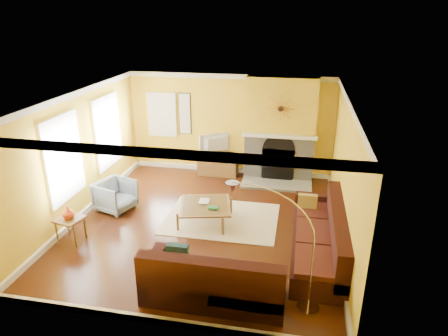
% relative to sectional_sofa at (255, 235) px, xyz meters
% --- Properties ---
extents(floor, '(5.50, 6.00, 0.02)m').
position_rel_sectional_sofa_xyz_m(floor, '(-1.17, 1.00, -0.46)').
color(floor, '#522511').
rests_on(floor, ground).
extents(ceiling, '(5.50, 6.00, 0.02)m').
position_rel_sectional_sofa_xyz_m(ceiling, '(-1.17, 1.00, 2.26)').
color(ceiling, white).
rests_on(ceiling, ground).
extents(wall_back, '(5.50, 0.02, 2.70)m').
position_rel_sectional_sofa_xyz_m(wall_back, '(-1.17, 4.01, 0.90)').
color(wall_back, yellow).
rests_on(wall_back, ground).
extents(wall_front, '(5.50, 0.02, 2.70)m').
position_rel_sectional_sofa_xyz_m(wall_front, '(-1.17, -2.01, 0.90)').
color(wall_front, yellow).
rests_on(wall_front, ground).
extents(wall_left, '(0.02, 6.00, 2.70)m').
position_rel_sectional_sofa_xyz_m(wall_left, '(-3.93, 1.00, 0.90)').
color(wall_left, yellow).
rests_on(wall_left, ground).
extents(wall_right, '(0.02, 6.00, 2.70)m').
position_rel_sectional_sofa_xyz_m(wall_right, '(1.59, 1.00, 0.90)').
color(wall_right, yellow).
rests_on(wall_right, ground).
extents(baseboard, '(5.50, 6.00, 0.12)m').
position_rel_sectional_sofa_xyz_m(baseboard, '(-1.17, 1.00, -0.39)').
color(baseboard, white).
rests_on(baseboard, floor).
extents(crown_molding, '(5.50, 6.00, 0.12)m').
position_rel_sectional_sofa_xyz_m(crown_molding, '(-1.17, 1.00, 2.19)').
color(crown_molding, white).
rests_on(crown_molding, ceiling).
extents(window_left_near, '(0.06, 1.22, 1.72)m').
position_rel_sectional_sofa_xyz_m(window_left_near, '(-3.89, 2.30, 1.05)').
color(window_left_near, white).
rests_on(window_left_near, wall_left).
extents(window_left_far, '(0.06, 1.22, 1.72)m').
position_rel_sectional_sofa_xyz_m(window_left_far, '(-3.89, 0.40, 1.05)').
color(window_left_far, white).
rests_on(window_left_far, wall_left).
extents(window_back, '(0.82, 0.06, 1.22)m').
position_rel_sectional_sofa_xyz_m(window_back, '(-3.07, 3.96, 1.10)').
color(window_back, white).
rests_on(window_back, wall_back).
extents(wall_art, '(0.34, 0.04, 1.14)m').
position_rel_sectional_sofa_xyz_m(wall_art, '(-2.42, 3.97, 1.15)').
color(wall_art, white).
rests_on(wall_art, wall_back).
extents(fireplace, '(1.80, 0.40, 2.70)m').
position_rel_sectional_sofa_xyz_m(fireplace, '(0.18, 3.80, 0.90)').
color(fireplace, '#989590').
rests_on(fireplace, floor).
extents(mantel, '(1.92, 0.22, 0.08)m').
position_rel_sectional_sofa_xyz_m(mantel, '(0.18, 3.56, 0.80)').
color(mantel, white).
rests_on(mantel, fireplace).
extents(hearth, '(1.80, 0.70, 0.06)m').
position_rel_sectional_sofa_xyz_m(hearth, '(0.18, 3.25, -0.42)').
color(hearth, '#989590').
rests_on(hearth, floor).
extents(sunburst, '(0.70, 0.04, 0.70)m').
position_rel_sectional_sofa_xyz_m(sunburst, '(0.18, 3.57, 1.50)').
color(sunburst, olive).
rests_on(sunburst, fireplace).
extents(rug, '(2.40, 1.80, 0.02)m').
position_rel_sectional_sofa_xyz_m(rug, '(-0.86, 1.26, -0.44)').
color(rug, beige).
rests_on(rug, floor).
extents(sectional_sofa, '(3.15, 3.40, 0.90)m').
position_rel_sectional_sofa_xyz_m(sectional_sofa, '(0.00, 0.00, 0.00)').
color(sectional_sofa, '#341310').
rests_on(sectional_sofa, floor).
extents(coffee_table, '(1.26, 1.26, 0.41)m').
position_rel_sectional_sofa_xyz_m(coffee_table, '(-1.18, 1.07, -0.24)').
color(coffee_table, white).
rests_on(coffee_table, floor).
extents(media_console, '(1.06, 0.48, 0.58)m').
position_rel_sectional_sofa_xyz_m(media_console, '(-1.46, 3.73, -0.16)').
color(media_console, brown).
rests_on(media_console, floor).
extents(tv, '(0.86, 0.67, 0.56)m').
position_rel_sectional_sofa_xyz_m(tv, '(-1.46, 3.73, 0.41)').
color(tv, black).
rests_on(tv, media_console).
extents(subwoofer, '(0.27, 0.27, 0.27)m').
position_rel_sectional_sofa_xyz_m(subwoofer, '(-1.11, 3.81, -0.31)').
color(subwoofer, white).
rests_on(subwoofer, floor).
extents(armchair, '(0.96, 0.94, 0.69)m').
position_rel_sectional_sofa_xyz_m(armchair, '(-3.30, 1.23, -0.10)').
color(armchair, gray).
rests_on(armchair, floor).
extents(side_table, '(0.55, 0.55, 0.51)m').
position_rel_sectional_sofa_xyz_m(side_table, '(-3.56, -0.18, -0.20)').
color(side_table, brown).
rests_on(side_table, floor).
extents(vase, '(0.26, 0.26, 0.24)m').
position_rel_sectional_sofa_xyz_m(vase, '(-3.56, -0.18, 0.18)').
color(vase, '#D1451D').
rests_on(vase, side_table).
extents(book, '(0.24, 0.31, 0.03)m').
position_rel_sectional_sofa_xyz_m(book, '(-1.34, 1.18, -0.02)').
color(book, white).
rests_on(book, coffee_table).
extents(arc_lamp, '(1.29, 0.36, 2.01)m').
position_rel_sectional_sofa_xyz_m(arc_lamp, '(0.43, -1.26, 0.55)').
color(arc_lamp, silver).
rests_on(arc_lamp, floor).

